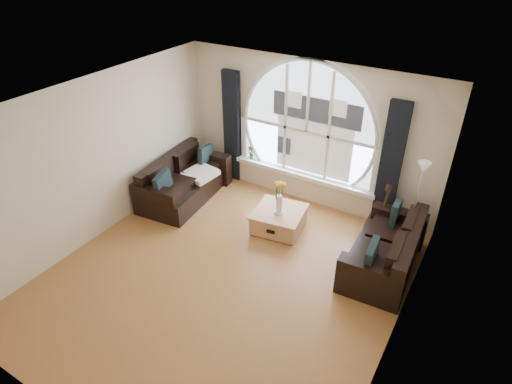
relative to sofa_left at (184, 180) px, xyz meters
name	(u,v)px	position (x,y,z in m)	size (l,w,h in m)	color
ground	(226,276)	(1.96, -1.47, -0.40)	(5.00, 5.50, 0.01)	brown
ceiling	(218,110)	(1.96, -1.47, 2.30)	(5.00, 5.50, 0.01)	silver
wall_back	(308,133)	(1.96, 1.28, 0.95)	(5.00, 0.01, 2.70)	beige
wall_front	(50,344)	(1.96, -4.22, 0.95)	(5.00, 0.01, 2.70)	beige
wall_left	(96,160)	(-0.54, -1.47, 0.95)	(0.01, 5.50, 2.70)	beige
wall_right	(405,266)	(4.46, -1.47, 0.95)	(0.01, 5.50, 2.70)	beige
attic_slope	(394,182)	(4.16, -1.47, 1.95)	(0.92, 5.50, 0.72)	silver
arched_window	(308,119)	(1.96, 1.25, 1.23)	(2.60, 0.06, 2.15)	silver
window_sill	(303,175)	(1.96, 1.18, 0.11)	(2.90, 0.22, 0.08)	white
window_frame	(307,120)	(1.96, 1.22, 1.23)	(2.76, 0.08, 2.15)	white
neighbor_house	(315,128)	(2.11, 1.24, 1.10)	(1.70, 0.02, 1.50)	silver
curtain_left	(232,127)	(0.36, 1.16, 0.75)	(0.35, 0.12, 2.30)	black
curtain_right	(390,166)	(3.56, 1.16, 0.75)	(0.35, 0.12, 2.30)	black
sofa_left	(184,180)	(0.00, 0.00, 0.00)	(0.93, 1.86, 0.83)	black
sofa_right	(385,247)	(3.94, -0.02, 0.00)	(0.90, 1.79, 0.80)	black
coffee_chest	(279,219)	(2.07, 0.05, -0.19)	(0.84, 0.84, 0.41)	tan
throw_blanket	(200,174)	(0.23, 0.21, 0.10)	(0.55, 0.55, 0.10)	silver
vase_flowers	(280,194)	(2.09, -0.01, 0.36)	(0.24, 0.24, 0.70)	white
floor_lamp	(415,207)	(4.15, 0.68, 0.40)	(0.24, 0.24, 1.60)	#B2B2B2
guitar	(385,209)	(3.67, 0.81, 0.13)	(0.36, 0.24, 1.06)	#97562D
potted_plant	(251,152)	(0.79, 1.18, 0.29)	(0.15, 0.10, 0.29)	#1E6023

